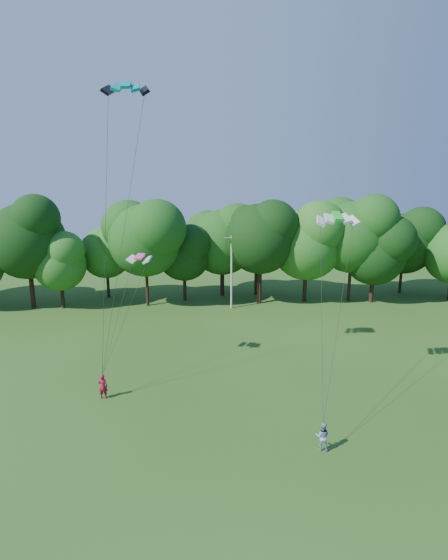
{
  "coord_description": "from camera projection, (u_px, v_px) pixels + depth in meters",
  "views": [
    {
      "loc": [
        -0.78,
        -17.34,
        15.03
      ],
      "look_at": [
        0.9,
        13.0,
        8.03
      ],
      "focal_mm": 28.0,
      "sensor_mm": 36.0,
      "label": 1
    }
  ],
  "objects": [
    {
      "name": "kite_pink",
      "position": [
        140.0,
        257.0,
        33.55
      ],
      "size": [
        2.05,
        1.41,
        0.39
      ],
      "rotation": [
        0.0,
        0.0,
        -0.3
      ],
      "color": "#EB4185",
      "rests_on": "ground"
    },
    {
      "name": "utility_pole",
      "position": [
        231.0,
        272.0,
        51.36
      ],
      "size": [
        1.73,
        0.37,
        8.72
      ],
      "rotation": [
        0.0,
        0.0,
        0.17
      ],
      "color": "#B9BAB1",
      "rests_on": "ground"
    },
    {
      "name": "kite_flyer_left",
      "position": [
        103.0,
        386.0,
        30.56
      ],
      "size": [
        0.69,
        0.48,
        1.79
      ],
      "primitive_type": "imported",
      "rotation": [
        0.0,
        0.0,
        3.06
      ],
      "color": "maroon",
      "rests_on": "ground"
    },
    {
      "name": "kite_teal",
      "position": [
        126.0,
        85.0,
        28.33
      ],
      "size": [
        2.93,
        1.31,
        0.72
      ],
      "rotation": [
        0.0,
        0.0,
        0.01
      ],
      "color": "#048489",
      "rests_on": "ground"
    },
    {
      "name": "kite_flyer_right",
      "position": [
        323.0,
        436.0,
        24.73
      ],
      "size": [
        0.97,
        0.85,
        1.67
      ],
      "primitive_type": "imported",
      "rotation": [
        0.0,
        0.0,
        2.82
      ],
      "color": "#919FC9",
      "rests_on": "ground"
    },
    {
      "name": "kite_green",
      "position": [
        337.0,
        216.0,
        29.51
      ],
      "size": [
        2.8,
        1.33,
        0.61
      ],
      "rotation": [
        0.0,
        0.0,
        -0.04
      ],
      "color": "green",
      "rests_on": "ground"
    },
    {
      "name": "tree_back_center",
      "position": [
        260.0,
        235.0,
        52.54
      ],
      "size": [
        9.35,
        9.35,
        13.6
      ],
      "color": "black",
      "rests_on": "ground"
    },
    {
      "name": "ground",
      "position": [
        220.0,
        511.0,
        20.28
      ],
      "size": [
        160.0,
        160.0,
        0.0
      ],
      "primitive_type": "plane",
      "color": "#244A14",
      "rests_on": "ground"
    }
  ]
}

